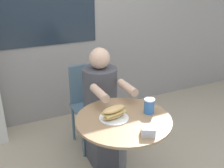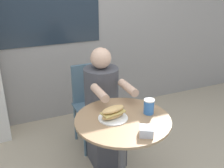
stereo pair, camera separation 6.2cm
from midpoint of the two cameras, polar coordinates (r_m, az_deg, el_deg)
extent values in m
cube|color=gray|center=(3.20, -9.88, 16.50)|extent=(8.00, 0.08, 2.80)
cylinder|color=#997551|center=(1.96, 3.27, -7.75)|extent=(0.71, 0.71, 0.02)
cylinder|color=#515156|center=(2.16, 3.05, -16.08)|extent=(0.06, 0.06, 0.71)
cube|color=slate|center=(2.75, -3.28, -5.22)|extent=(0.38, 0.38, 0.02)
cube|color=slate|center=(2.81, -4.65, 0.29)|extent=(0.35, 0.03, 0.42)
cylinder|color=slate|center=(2.79, 1.28, -10.13)|extent=(0.03, 0.03, 0.43)
cylinder|color=slate|center=(2.68, -5.24, -11.63)|extent=(0.03, 0.03, 0.43)
cylinder|color=slate|center=(3.04, -1.38, -7.06)|extent=(0.03, 0.03, 0.43)
cylinder|color=slate|center=(2.95, -7.37, -8.30)|extent=(0.03, 0.03, 0.43)
cube|color=#424247|center=(2.64, -0.98, -11.97)|extent=(0.31, 0.40, 0.45)
cylinder|color=#424247|center=(2.45, -1.60, -2.06)|extent=(0.32, 0.32, 0.50)
sphere|color=#D6A889|center=(2.33, -1.69, 5.65)|extent=(0.19, 0.19, 0.19)
cylinder|color=#D6A889|center=(2.20, 4.31, -0.81)|extent=(0.07, 0.26, 0.07)
cylinder|color=#D6A889|center=(2.10, -1.86, -1.93)|extent=(0.07, 0.26, 0.07)
cylinder|color=white|center=(1.95, 1.14, -7.40)|extent=(0.22, 0.22, 0.01)
ellipsoid|color=tan|center=(1.94, 1.15, -6.82)|extent=(0.20, 0.12, 0.04)
cube|color=#D6BC66|center=(1.92, 1.15, -6.18)|extent=(0.19, 0.12, 0.01)
ellipsoid|color=tan|center=(1.91, 1.16, -5.53)|extent=(0.20, 0.12, 0.04)
cylinder|color=#336BB7|center=(2.02, 8.90, -4.97)|extent=(0.08, 0.08, 0.11)
cylinder|color=white|center=(1.99, 9.00, -3.48)|extent=(0.08, 0.08, 0.01)
cube|color=silver|center=(1.76, 8.46, -10.13)|extent=(0.12, 0.12, 0.06)
camera|label=1|loc=(0.03, -89.12, 0.36)|focal=42.00mm
camera|label=2|loc=(0.03, 90.88, -0.36)|focal=42.00mm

